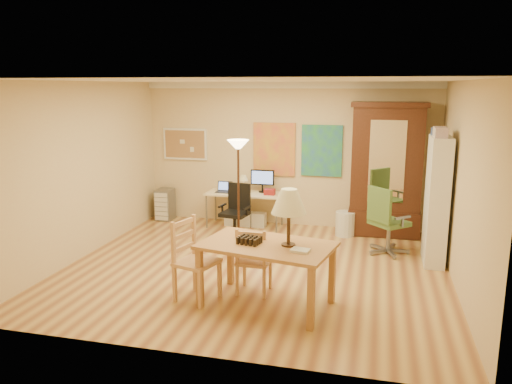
% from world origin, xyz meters
% --- Properties ---
extents(floor, '(5.50, 5.50, 0.00)m').
position_xyz_m(floor, '(0.00, 0.00, 0.00)').
color(floor, '#915933').
rests_on(floor, ground).
extents(crown_molding, '(5.50, 0.08, 0.12)m').
position_xyz_m(crown_molding, '(0.00, 2.46, 2.64)').
color(crown_molding, white).
rests_on(crown_molding, floor).
extents(corkboard, '(0.90, 0.04, 0.62)m').
position_xyz_m(corkboard, '(-2.05, 2.47, 1.50)').
color(corkboard, '#9B7D49').
rests_on(corkboard, floor).
extents(art_panel_left, '(0.80, 0.04, 1.00)m').
position_xyz_m(art_panel_left, '(-0.25, 2.47, 1.45)').
color(art_panel_left, gold).
rests_on(art_panel_left, floor).
extents(art_panel_right, '(0.75, 0.04, 0.95)m').
position_xyz_m(art_panel_right, '(0.65, 2.47, 1.45)').
color(art_panel_right, '#2968A4').
rests_on(art_panel_right, floor).
extents(dining_table, '(1.71, 1.22, 1.46)m').
position_xyz_m(dining_table, '(0.52, -1.18, 0.92)').
color(dining_table, '#995732').
rests_on(dining_table, floor).
extents(ladder_chair_back, '(0.42, 0.40, 0.88)m').
position_xyz_m(ladder_chair_back, '(0.19, -0.88, 0.41)').
color(ladder_chair_back, tan).
rests_on(ladder_chair_back, floor).
extents(ladder_chair_left, '(0.57, 0.59, 1.03)m').
position_xyz_m(ladder_chair_left, '(-0.47, -1.22, 0.48)').
color(ladder_chair_left, tan).
rests_on(ladder_chair_left, floor).
extents(torchiere_lamp, '(0.33, 0.33, 1.83)m').
position_xyz_m(torchiere_lamp, '(-0.40, 0.51, 1.47)').
color(torchiere_lamp, '#3C2318').
rests_on(torchiere_lamp, floor).
extents(computer_desk, '(1.43, 0.63, 1.08)m').
position_xyz_m(computer_desk, '(-0.71, 2.15, 0.40)').
color(computer_desk, beige).
rests_on(computer_desk, floor).
extents(office_chair_black, '(0.59, 0.59, 0.95)m').
position_xyz_m(office_chair_black, '(-0.71, 1.39, 0.25)').
color(office_chair_black, black).
rests_on(office_chair_black, floor).
extents(office_chair_green, '(0.70, 0.70, 1.09)m').
position_xyz_m(office_chair_green, '(1.87, 1.14, 0.29)').
color(office_chair_green, slate).
rests_on(office_chair_green, floor).
extents(drawer_cart, '(0.31, 0.37, 0.62)m').
position_xyz_m(drawer_cart, '(-2.42, 2.22, 0.31)').
color(drawer_cart, slate).
rests_on(drawer_cart, floor).
extents(armoire, '(1.28, 0.61, 2.36)m').
position_xyz_m(armoire, '(1.82, 2.24, 1.03)').
color(armoire, '#341B0E').
rests_on(armoire, floor).
extents(bookshelf, '(0.29, 0.76, 1.91)m').
position_xyz_m(bookshelf, '(2.55, 0.91, 0.95)').
color(bookshelf, white).
rests_on(bookshelf, floor).
extents(wastebin, '(0.35, 0.35, 0.43)m').
position_xyz_m(wastebin, '(1.16, 1.98, 0.22)').
color(wastebin, silver).
rests_on(wastebin, floor).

